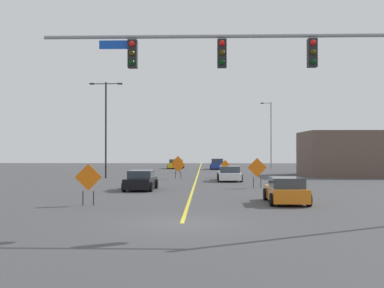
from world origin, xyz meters
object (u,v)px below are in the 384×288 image
at_px(street_lamp_far_right, 270,133).
at_px(construction_sign_right_shoulder, 257,169).
at_px(construction_sign_median_far, 225,167).
at_px(construction_sign_left_shoulder, 178,162).
at_px(street_lamp_near_right, 106,122).
at_px(construction_sign_median_near, 178,166).
at_px(car_black_approaching, 141,181).
at_px(car_white_passing, 229,174).
at_px(car_yellow_distant, 176,164).
at_px(car_blue_far, 217,164).
at_px(car_orange_near, 286,191).
at_px(traffic_signal_assembly, 274,69).
at_px(construction_sign_left_lane, 88,179).

distance_m(street_lamp_far_right, construction_sign_right_shoulder, 32.63).
height_order(construction_sign_median_far, construction_sign_left_shoulder, construction_sign_left_shoulder).
height_order(street_lamp_near_right, construction_sign_right_shoulder, street_lamp_near_right).
xyz_separation_m(street_lamp_far_right, construction_sign_median_near, (-11.55, -21.42, -3.83)).
xyz_separation_m(car_black_approaching, car_white_passing, (6.47, 9.40, -0.01)).
distance_m(street_lamp_near_right, car_yellow_distant, 24.48).
bearing_deg(car_yellow_distant, construction_sign_left_shoulder, -85.50).
distance_m(street_lamp_far_right, car_yellow_distant, 14.17).
height_order(street_lamp_far_right, construction_sign_right_shoulder, street_lamp_far_right).
xyz_separation_m(street_lamp_near_right, car_blue_far, (11.14, 20.84, -4.65)).
xyz_separation_m(car_orange_near, car_white_passing, (-2.05, 17.17, -0.02)).
bearing_deg(car_yellow_distant, street_lamp_near_right, -102.56).
relative_size(traffic_signal_assembly, street_lamp_far_right, 1.44).
bearing_deg(construction_sign_left_lane, construction_sign_right_shoulder, 48.80).
xyz_separation_m(construction_sign_left_lane, construction_sign_right_shoulder, (9.46, 10.81, 0.07)).
xyz_separation_m(construction_sign_right_shoulder, car_blue_far, (-2.06, 31.79, -0.69)).
xyz_separation_m(construction_sign_left_lane, car_blue_far, (7.40, 42.60, -0.62)).
height_order(street_lamp_near_right, car_white_passing, street_lamp_near_right).
relative_size(traffic_signal_assembly, construction_sign_left_shoulder, 6.71).
distance_m(street_lamp_near_right, car_blue_far, 24.08).
height_order(street_lamp_far_right, car_blue_far, street_lamp_far_right).
relative_size(street_lamp_near_right, car_blue_far, 2.23).
relative_size(construction_sign_left_lane, construction_sign_median_far, 1.18).
xyz_separation_m(street_lamp_near_right, construction_sign_median_far, (11.42, 1.26, -4.24)).
bearing_deg(street_lamp_near_right, car_orange_near, -56.51).
bearing_deg(construction_sign_left_shoulder, car_yellow_distant, 94.50).
relative_size(car_black_approaching, car_blue_far, 0.95).
distance_m(car_black_approaching, car_blue_far, 34.21).
distance_m(car_blue_far, car_white_passing, 24.28).
distance_m(construction_sign_median_near, car_orange_near, 21.32).
height_order(construction_sign_median_near, car_white_passing, construction_sign_median_near).
bearing_deg(construction_sign_median_near, street_lamp_far_right, 61.67).
relative_size(car_orange_near, car_yellow_distant, 0.88).
height_order(car_blue_far, car_white_passing, car_blue_far).
bearing_deg(street_lamp_near_right, street_lamp_far_right, 48.72).
xyz_separation_m(street_lamp_far_right, construction_sign_right_shoulder, (-5.27, -31.99, -3.68)).
relative_size(construction_sign_left_shoulder, car_blue_far, 0.49).
distance_m(construction_sign_right_shoulder, construction_sign_left_shoulder, 21.54).
bearing_deg(street_lamp_far_right, traffic_signal_assembly, -97.53).
height_order(construction_sign_median_near, construction_sign_left_lane, construction_sign_left_lane).
distance_m(construction_sign_left_lane, construction_sign_median_far, 24.26).
xyz_separation_m(car_orange_near, car_yellow_distant, (-8.41, 44.06, 0.01)).
relative_size(construction_sign_median_near, car_blue_far, 0.48).
xyz_separation_m(street_lamp_near_right, car_white_passing, (11.59, -3.44, -4.71)).
bearing_deg(car_black_approaching, construction_sign_left_shoulder, 86.89).
bearing_deg(street_lamp_near_right, construction_sign_left_shoulder, 56.24).
bearing_deg(car_black_approaching, car_blue_far, 79.86).
height_order(construction_sign_left_lane, construction_sign_median_far, construction_sign_left_lane).
bearing_deg(car_orange_near, traffic_signal_assembly, -102.98).
bearing_deg(car_blue_far, street_lamp_far_right, 1.56).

